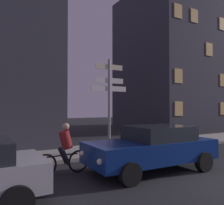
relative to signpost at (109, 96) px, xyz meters
The scene contains 5 objects.
sidewalk_kerb 2.88m from the signpost, 31.11° to the left, with size 40.00×2.76×0.14m, color #9E9991.
signpost is the anchor object (origin of this frame).
car_near_right 3.63m from the signpost, 92.10° to the right, with size 4.51×2.13×1.47m.
cyclist 4.00m from the signpost, 143.33° to the right, with size 1.82×0.35×1.61m.
building_right_block 16.70m from the signpost, 34.66° to the left, with size 9.98×9.16×13.91m.
Camera 1 is at (-6.33, -3.82, 2.09)m, focal length 37.04 mm.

